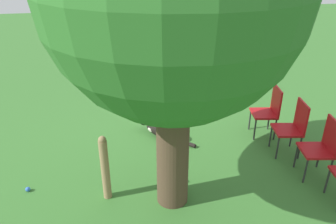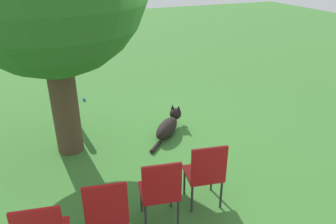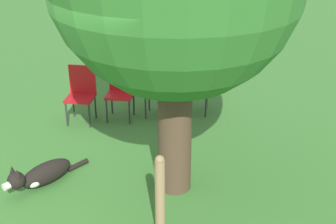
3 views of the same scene
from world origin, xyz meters
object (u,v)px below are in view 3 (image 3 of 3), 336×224
object	(u,v)px
dog	(41,175)
red_chair_2	(159,85)
red_chair_3	(196,82)
fence_post	(160,194)
red_chair_0	(81,91)
red_chair_1	(121,88)

from	to	relation	value
dog	red_chair_2	size ratio (longest dim) A/B	1.04
red_chair_2	red_chair_3	distance (m)	0.65
red_chair_3	fence_post	bearing A→B (deg)	-2.48
fence_post	red_chair_0	size ratio (longest dim) A/B	1.05
red_chair_1	red_chair_2	xyz separation A→B (m)	(-0.10, 0.64, 0.00)
red_chair_1	red_chair_3	xyz separation A→B (m)	(-0.20, 1.28, 0.00)
red_chair_1	red_chair_2	bearing A→B (deg)	109.29
fence_post	red_chair_1	distance (m)	3.07
red_chair_1	red_chair_3	world-z (taller)	same
fence_post	red_chair_0	xyz separation A→B (m)	(-2.92, -1.19, 0.03)
dog	fence_post	size ratio (longest dim) A/B	0.99
red_chair_1	red_chair_3	distance (m)	1.29
fence_post	red_chair_3	bearing A→B (deg)	167.35
fence_post	red_chair_1	size ratio (longest dim) A/B	1.05
red_chair_1	fence_post	bearing A→B (deg)	20.51
red_chair_3	red_chair_0	bearing A→B (deg)	-70.71
dog	red_chair_0	bearing A→B (deg)	-144.60
dog	red_chair_3	xyz separation A→B (m)	(-2.25, 2.23, 0.37)
dog	fence_post	distance (m)	1.83
fence_post	red_chair_3	size ratio (longest dim) A/B	1.05
red_chair_0	red_chair_3	size ratio (longest dim) A/B	1.00
red_chair_2	red_chair_3	xyz separation A→B (m)	(-0.10, 0.64, 0.00)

